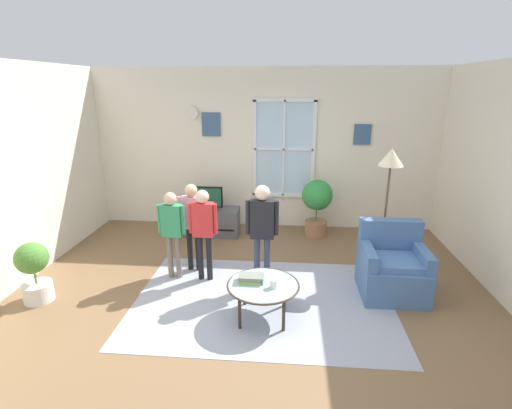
% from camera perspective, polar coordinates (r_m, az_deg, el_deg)
% --- Properties ---
extents(ground_plane, '(6.54, 6.17, 0.02)m').
position_cam_1_polar(ground_plane, '(4.52, -1.19, -15.66)').
color(ground_plane, brown).
extents(back_wall, '(5.94, 0.17, 2.78)m').
position_cam_1_polar(back_wall, '(6.70, 1.36, 8.31)').
color(back_wall, silver).
rests_on(back_wall, ground_plane).
extents(area_rug, '(3.06, 2.10, 0.01)m').
position_cam_1_polar(area_rug, '(4.66, 1.08, -14.35)').
color(area_rug, '#999EAD').
rests_on(area_rug, ground_plane).
extents(tv_stand, '(1.11, 0.43, 0.47)m').
position_cam_1_polar(tv_stand, '(6.54, -7.47, -2.54)').
color(tv_stand, '#4C4C51').
rests_on(tv_stand, ground_plane).
extents(television, '(0.58, 0.08, 0.38)m').
position_cam_1_polar(television, '(6.41, -7.63, 1.11)').
color(television, '#4C4C4C').
rests_on(television, tv_stand).
extents(armchair, '(0.76, 0.74, 0.87)m').
position_cam_1_polar(armchair, '(4.97, 19.90, -9.08)').
color(armchair, '#476B9E').
rests_on(armchair, ground_plane).
extents(coffee_table, '(0.80, 0.80, 0.41)m').
position_cam_1_polar(coffee_table, '(4.19, 1.09, -12.26)').
color(coffee_table, '#99B2B7').
rests_on(coffee_table, ground_plane).
extents(book_stack, '(0.28, 0.18, 0.08)m').
position_cam_1_polar(book_stack, '(4.21, -0.73, -11.11)').
color(book_stack, '#8DB45D').
rests_on(book_stack, coffee_table).
extents(cup, '(0.08, 0.08, 0.09)m').
position_cam_1_polar(cup, '(4.10, 2.69, -11.88)').
color(cup, white).
rests_on(cup, coffee_table).
extents(remote_near_books, '(0.05, 0.14, 0.02)m').
position_cam_1_polar(remote_near_books, '(4.21, 0.71, -11.56)').
color(remote_near_books, black).
rests_on(remote_near_books, coffee_table).
extents(person_red_shirt, '(0.37, 0.17, 1.23)m').
position_cam_1_polar(person_red_shirt, '(4.85, -7.96, -3.07)').
color(person_red_shirt, black).
rests_on(person_red_shirt, ground_plane).
extents(person_black_shirt, '(0.40, 0.18, 1.34)m').
position_cam_1_polar(person_black_shirt, '(4.61, 0.94, -3.11)').
color(person_black_shirt, '#333851').
rests_on(person_black_shirt, ground_plane).
extents(person_pink_shirt, '(0.37, 0.17, 1.23)m').
position_cam_1_polar(person_pink_shirt, '(5.14, -9.61, -1.95)').
color(person_pink_shirt, black).
rests_on(person_pink_shirt, ground_plane).
extents(person_green_shirt, '(0.36, 0.16, 1.19)m').
position_cam_1_polar(person_green_shirt, '(4.98, -12.60, -3.12)').
color(person_green_shirt, '#726656').
rests_on(person_green_shirt, ground_plane).
extents(potted_plant_by_window, '(0.51, 0.51, 0.98)m').
position_cam_1_polar(potted_plant_by_window, '(6.41, 9.21, 0.39)').
color(potted_plant_by_window, '#9E6B4C').
rests_on(potted_plant_by_window, ground_plane).
extents(potted_plant_corner, '(0.37, 0.37, 0.74)m').
position_cam_1_polar(potted_plant_corner, '(5.18, -30.58, -8.49)').
color(potted_plant_corner, silver).
rests_on(potted_plant_corner, ground_plane).
extents(floor_lamp, '(0.32, 0.32, 1.71)m').
position_cam_1_polar(floor_lamp, '(5.14, 19.61, 4.91)').
color(floor_lamp, black).
rests_on(floor_lamp, ground_plane).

